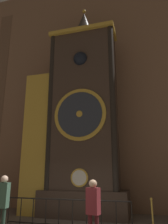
{
  "coord_description": "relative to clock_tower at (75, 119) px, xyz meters",
  "views": [
    {
      "loc": [
        2.4,
        -6.3,
        1.86
      ],
      "look_at": [
        -0.42,
        3.72,
        4.76
      ],
      "focal_mm": 35.0,
      "sensor_mm": 36.0,
      "label": 1
    }
  ],
  "objects": [
    {
      "name": "cathedral_back_wall",
      "position": [
        0.78,
        1.52,
        2.69
      ],
      "size": [
        24.0,
        0.32,
        14.23
      ],
      "color": "#846047",
      "rests_on": "ground_plane"
    },
    {
      "name": "clock_tower",
      "position": [
        0.0,
        0.0,
        0.0
      ],
      "size": [
        4.97,
        1.8,
        10.81
      ],
      "color": "#423328",
      "rests_on": "ground_plane"
    },
    {
      "name": "railing_fence",
      "position": [
        0.3,
        -1.93,
        -3.89
      ],
      "size": [
        4.74,
        0.05,
        0.94
      ],
      "color": "black",
      "rests_on": "ground_plane"
    },
    {
      "name": "visitor_near",
      "position": [
        -0.99,
        -3.92,
        -3.33
      ],
      "size": [
        0.36,
        0.25,
        1.78
      ],
      "rotation": [
        0.0,
        0.0,
        0.1
      ],
      "color": "#213427",
      "rests_on": "ground_plane"
    },
    {
      "name": "visitor_far",
      "position": [
        1.81,
        -3.92,
        -3.4
      ],
      "size": [
        0.39,
        0.3,
        1.68
      ],
      "rotation": [
        0.0,
        0.0,
        -0.27
      ],
      "color": "#461518",
      "rests_on": "ground_plane"
    },
    {
      "name": "stanchion_post",
      "position": [
        3.31,
        -1.82,
        -4.07
      ],
      "size": [
        0.28,
        0.28,
        1.06
      ],
      "color": "#B28E33",
      "rests_on": "ground_plane"
    }
  ]
}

